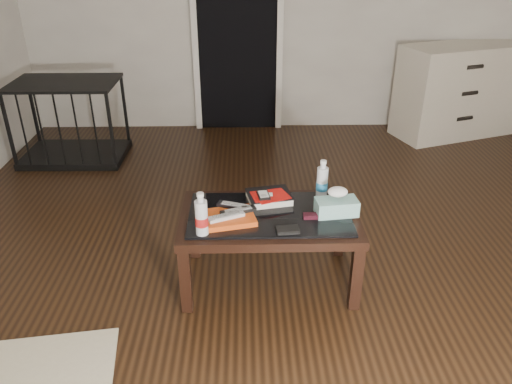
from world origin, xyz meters
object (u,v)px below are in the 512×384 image
(pet_crate, at_px, (73,134))
(textbook, at_px, (269,197))
(water_bottle_left, at_px, (201,214))
(water_bottle_right, at_px, (322,179))
(coffee_table, at_px, (269,223))
(dresser, at_px, (458,91))
(tissue_box, at_px, (336,207))

(pet_crate, relative_size, textbook, 3.64)
(water_bottle_left, xyz_separation_m, water_bottle_right, (0.68, 0.39, 0.00))
(textbook, distance_m, water_bottle_right, 0.33)
(textbook, bearing_deg, water_bottle_left, -147.34)
(coffee_table, relative_size, textbook, 4.00)
(dresser, relative_size, tissue_box, 5.64)
(water_bottle_left, bearing_deg, coffee_table, 29.54)
(coffee_table, distance_m, pet_crate, 2.53)
(coffee_table, bearing_deg, water_bottle_right, 29.93)
(water_bottle_left, bearing_deg, tissue_box, 14.18)
(water_bottle_right, xyz_separation_m, tissue_box, (0.06, -0.20, -0.07))
(coffee_table, height_order, dresser, dresser)
(coffee_table, relative_size, water_bottle_right, 4.20)
(tissue_box, bearing_deg, water_bottle_right, 98.33)
(water_bottle_right, distance_m, tissue_box, 0.22)
(coffee_table, bearing_deg, textbook, 88.31)
(coffee_table, height_order, water_bottle_right, water_bottle_right)
(coffee_table, relative_size, pet_crate, 1.10)
(water_bottle_left, xyz_separation_m, tissue_box, (0.73, 0.18, -0.07))
(dresser, height_order, water_bottle_left, dresser)
(textbook, distance_m, tissue_box, 0.40)
(textbook, bearing_deg, tissue_box, -35.48)
(pet_crate, bearing_deg, water_bottle_left, -56.29)
(water_bottle_right, bearing_deg, dresser, 53.02)
(coffee_table, distance_m, water_bottle_right, 0.41)
(dresser, bearing_deg, tissue_box, -142.63)
(dresser, xyz_separation_m, water_bottle_right, (-1.69, -2.24, 0.13))
(pet_crate, bearing_deg, coffee_table, -46.85)
(textbook, height_order, water_bottle_right, water_bottle_right)
(coffee_table, relative_size, dresser, 0.77)
(water_bottle_left, bearing_deg, textbook, 43.82)
(water_bottle_right, bearing_deg, pet_crate, 140.02)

